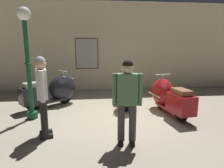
{
  "coord_description": "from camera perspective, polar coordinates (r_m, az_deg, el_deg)",
  "views": [
    {
      "loc": [
        -0.71,
        -4.89,
        1.92
      ],
      "look_at": [
        -0.09,
        1.03,
        0.75
      ],
      "focal_mm": 30.55,
      "sensor_mm": 36.0,
      "label": 1
    }
  ],
  "objects": [
    {
      "name": "scooter_2",
      "position": [
        5.82,
        16.26,
        -3.42
      ],
      "size": [
        0.77,
        1.87,
        1.11
      ],
      "rotation": [
        0.0,
        0.0,
        1.71
      ],
      "color": "black",
      "rests_on": "ground"
    },
    {
      "name": "visitor_1",
      "position": [
        4.23,
        -20.16,
        -2.12
      ],
      "size": [
        0.35,
        0.57,
        1.73
      ],
      "rotation": [
        0.0,
        0.0,
        0.27
      ],
      "color": "black",
      "rests_on": "ground"
    },
    {
      "name": "visitor_0",
      "position": [
        3.66,
        4.58,
        -3.88
      ],
      "size": [
        0.57,
        0.31,
        1.69
      ],
      "rotation": [
        0.0,
        0.0,
        1.41
      ],
      "color": "black",
      "rests_on": "ground"
    },
    {
      "name": "showroom_back_wall",
      "position": [
        8.6,
        -1.32,
        11.05
      ],
      "size": [
        18.0,
        0.24,
        3.82
      ],
      "color": "beige",
      "rests_on": "ground"
    },
    {
      "name": "scooter_0",
      "position": [
        6.5,
        -16.76,
        -1.84
      ],
      "size": [
        1.78,
        1.57,
        1.14
      ],
      "rotation": [
        0.0,
        0.0,
        0.67
      ],
      "color": "black",
      "rests_on": "ground"
    },
    {
      "name": "ground_plane",
      "position": [
        5.3,
        2.13,
        -10.15
      ],
      "size": [
        60.0,
        60.0,
        0.0
      ],
      "primitive_type": "plane",
      "color": "gray"
    },
    {
      "name": "scooter_1",
      "position": [
        6.09,
        3.85,
        -2.41
      ],
      "size": [
        0.61,
        1.81,
        1.09
      ],
      "rotation": [
        0.0,
        0.0,
        -1.61
      ],
      "color": "black",
      "rests_on": "ground"
    },
    {
      "name": "lamppost",
      "position": [
        5.38,
        -24.09,
        8.69
      ],
      "size": [
        0.34,
        0.34,
        2.89
      ],
      "color": "#144728",
      "rests_on": "ground"
    }
  ]
}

